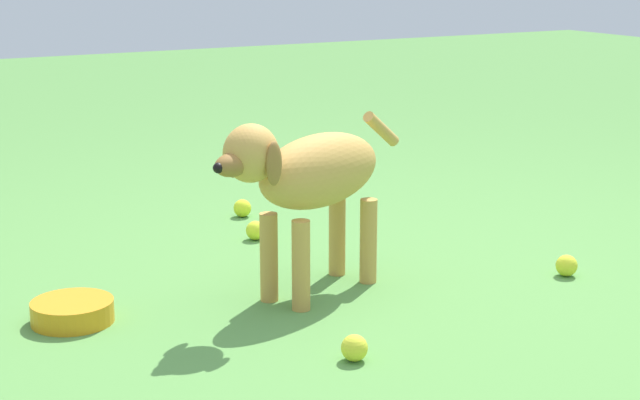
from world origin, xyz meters
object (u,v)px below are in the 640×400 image
Objects in this scene: tennis_ball_0 at (242,208)px; water_bowl at (72,312)px; tennis_ball_2 at (255,230)px; dog at (310,176)px; tennis_ball_1 at (354,348)px; tennis_ball_3 at (567,266)px.

tennis_ball_0 reaches higher than water_bowl.
water_bowl is (0.77, 0.47, -0.00)m from tennis_ball_2.
dog is at bearing 77.57° from tennis_ball_0.
tennis_ball_2 is at bearing -102.76° from tennis_ball_1.
tennis_ball_0 is 0.31m from tennis_ball_2.
dog is 0.74m from water_bowl.
tennis_ball_1 and tennis_ball_2 have the same top height.
tennis_ball_0 is at bearing -106.50° from tennis_ball_2.
tennis_ball_0 is 1.25m from tennis_ball_3.
dog reaches higher than tennis_ball_1.
dog is 0.86m from tennis_ball_3.
tennis_ball_0 is at bearing -103.59° from tennis_ball_1.
tennis_ball_0 is at bearing -62.84° from tennis_ball_3.
tennis_ball_1 is 1.09m from tennis_ball_2.
tennis_ball_1 is at bearing 77.24° from tennis_ball_2.
tennis_ball_1 is 0.79m from water_bowl.
tennis_ball_1 is 1.00× the size of tennis_ball_3.
tennis_ball_2 is at bearing -51.02° from tennis_ball_3.
dog is 0.96m from tennis_ball_0.
dog is at bearing 79.68° from tennis_ball_2.
tennis_ball_1 is at bearing 52.66° from dog.
tennis_ball_2 is 1.05m from tennis_ball_3.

